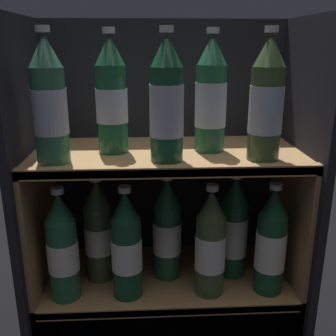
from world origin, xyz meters
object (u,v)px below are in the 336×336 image
bottle_upper_front_1 (167,103)px  bottle_lower_back_1 (167,231)px  bottle_lower_front_3 (271,244)px  bottle_lower_front_1 (127,247)px  bottle_upper_back_1 (211,98)px  bottle_upper_front_0 (49,104)px  bottle_upper_front_2 (266,102)px  bottle_lower_back_2 (233,230)px  bottle_upper_back_0 (112,98)px  bottle_lower_front_0 (63,249)px  bottle_lower_back_0 (99,233)px  bottle_lower_front_2 (210,245)px

bottle_upper_front_1 → bottle_lower_back_1: bearing=86.9°
bottle_lower_front_3 → bottle_lower_front_1: bearing=180.0°
bottle_upper_back_1 → bottle_upper_front_1: bearing=-143.0°
bottle_upper_back_1 → bottle_lower_back_1: size_ratio=1.00×
bottle_upper_front_0 → bottle_upper_back_1: 0.38m
bottle_upper_front_1 → bottle_upper_front_2: 0.22m
bottle_lower_back_2 → bottle_upper_back_0: bearing=180.0°
bottle_upper_front_0 → bottle_lower_front_0: (0.00, 0.00, -0.35)m
bottle_lower_back_0 → bottle_upper_back_0: bearing=0.0°
bottle_lower_back_2 → bottle_lower_front_2: bearing=-132.4°
bottle_upper_front_2 → bottle_upper_back_1: size_ratio=1.00×
bottle_upper_front_0 → bottle_upper_front_2: 0.48m
bottle_upper_front_1 → bottle_upper_back_0: 0.15m
bottle_lower_front_0 → bottle_upper_front_1: bearing=-0.0°
bottle_upper_front_0 → bottle_lower_front_1: 0.39m
bottle_upper_back_1 → bottle_lower_front_1: size_ratio=1.00×
bottle_upper_back_0 → bottle_upper_front_0: bearing=-146.6°
bottle_upper_back_1 → bottle_upper_front_2: bearing=-37.0°
bottle_lower_front_3 → bottle_lower_back_0: size_ratio=1.00×
bottle_upper_back_0 → bottle_lower_back_1: bearing=-0.0°
bottle_upper_front_1 → bottle_lower_front_3: (0.26, 0.00, -0.35)m
bottle_upper_front_2 → bottle_upper_back_1: (-0.11, 0.08, -0.00)m
bottle_upper_back_1 → bottle_lower_front_3: size_ratio=1.00×
bottle_lower_front_2 → bottle_lower_back_0: size_ratio=1.00×
bottle_upper_front_2 → bottle_lower_front_3: bearing=0.0°
bottle_upper_front_0 → bottle_lower_front_0: bottle_upper_front_0 is taller
bottle_lower_front_1 → bottle_upper_back_1: bearing=21.7°
bottle_upper_back_1 → bottle_lower_front_0: bottle_upper_back_1 is taller
bottle_lower_back_0 → bottle_lower_back_1: (0.18, -0.00, -0.00)m
bottle_upper_front_1 → bottle_lower_front_2: 0.37m
bottle_lower_front_1 → bottle_lower_back_0: size_ratio=1.00×
bottle_upper_front_0 → bottle_upper_front_1: same height
bottle_lower_front_2 → bottle_lower_back_0: same height
bottle_lower_front_0 → bottle_lower_front_2: size_ratio=1.00×
bottle_upper_front_0 → bottle_lower_front_3: size_ratio=1.00×
bottle_lower_back_2 → bottle_lower_front_1: bearing=-163.5°
bottle_upper_front_1 → bottle_lower_front_0: bearing=180.0°
bottle_upper_front_1 → bottle_lower_back_0: bottle_upper_front_1 is taller
bottle_lower_front_0 → bottle_lower_back_2: (0.44, 0.08, -0.00)m
bottle_lower_back_0 → bottle_lower_front_3: bearing=-10.8°
bottle_upper_front_2 → bottle_lower_front_1: bearing=180.0°
bottle_upper_front_1 → bottle_lower_front_3: bearing=0.0°
bottle_lower_back_1 → bottle_upper_front_1: bearing=-93.1°
bottle_upper_front_1 → bottle_upper_front_2: bearing=0.0°
bottle_upper_front_0 → bottle_lower_front_3: bearing=-0.0°
bottle_upper_front_0 → bottle_lower_front_1: bearing=-0.0°
bottle_upper_front_2 → bottle_upper_back_1: 0.14m
bottle_lower_front_1 → bottle_lower_back_2: (0.28, 0.08, -0.00)m
bottle_lower_front_0 → bottle_upper_back_0: bearing=33.4°
bottle_lower_front_2 → bottle_lower_back_1: bearing=141.1°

